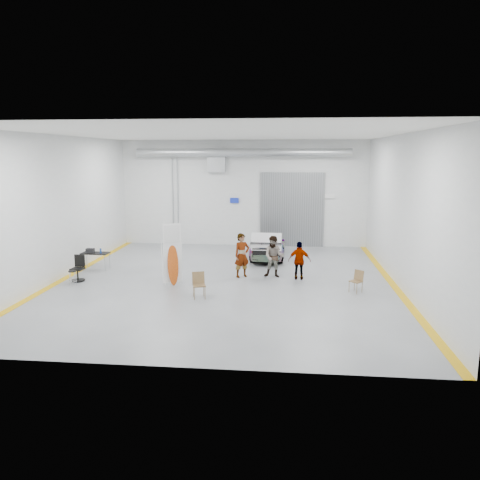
# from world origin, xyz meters

# --- Properties ---
(ground) EXTENTS (16.00, 16.00, 0.00)m
(ground) POSITION_xyz_m (0.00, 0.00, 0.00)
(ground) COLOR slate
(ground) RESTS_ON ground
(room_shell) EXTENTS (14.02, 16.18, 6.01)m
(room_shell) POSITION_xyz_m (0.24, 2.22, 4.08)
(room_shell) COLOR silver
(room_shell) RESTS_ON ground
(sedan_car) EXTENTS (1.74, 4.21, 1.22)m
(sedan_car) POSITION_xyz_m (1.57, 4.77, 0.61)
(sedan_car) COLOR silver
(sedan_car) RESTS_ON ground
(person_a) EXTENTS (0.83, 0.75, 1.90)m
(person_a) POSITION_xyz_m (0.63, 0.81, 0.95)
(person_a) COLOR #986D53
(person_a) RESTS_ON ground
(person_b) EXTENTS (0.96, 0.79, 1.80)m
(person_b) POSITION_xyz_m (1.99, 0.93, 0.90)
(person_b) COLOR slate
(person_b) RESTS_ON ground
(person_c) EXTENTS (0.97, 0.47, 1.62)m
(person_c) POSITION_xyz_m (3.07, 0.65, 0.81)
(person_c) COLOR #9C4A34
(person_c) RESTS_ON ground
(surfboard_display) EXTENTS (0.70, 0.43, 2.66)m
(surfboard_display) POSITION_xyz_m (-2.11, -0.73, 1.08)
(surfboard_display) COLOR white
(surfboard_display) RESTS_ON ground
(folding_chair_near) EXTENTS (0.56, 0.59, 0.95)m
(folding_chair_near) POSITION_xyz_m (-0.64, -2.34, 0.30)
(folding_chair_near) COLOR brown
(folding_chair_near) RESTS_ON ground
(folding_chair_far) EXTENTS (0.56, 0.63, 0.85)m
(folding_chair_far) POSITION_xyz_m (5.18, -1.02, 0.26)
(folding_chair_far) COLOR brown
(folding_chair_far) RESTS_ON ground
(shop_stool) EXTENTS (0.32, 0.32, 0.62)m
(shop_stool) POSITION_xyz_m (-6.00, -1.25, 0.31)
(shop_stool) COLOR black
(shop_stool) RESTS_ON ground
(work_table) EXTENTS (1.25, 0.67, 1.00)m
(work_table) POSITION_xyz_m (-6.25, 1.51, 0.77)
(work_table) COLOR #95999D
(work_table) RESTS_ON ground
(office_chair) EXTENTS (0.57, 0.57, 1.06)m
(office_chair) POSITION_xyz_m (-6.10, -0.51, 0.47)
(office_chair) COLOR black
(office_chair) RESTS_ON ground
(trunk_lid) EXTENTS (1.42, 0.86, 0.04)m
(trunk_lid) POSITION_xyz_m (1.57, 2.92, 1.24)
(trunk_lid) COLOR silver
(trunk_lid) RESTS_ON sedan_car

